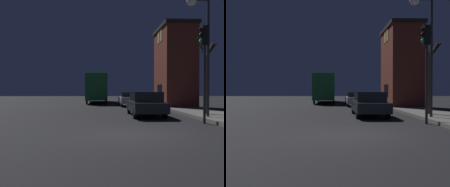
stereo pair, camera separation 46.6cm
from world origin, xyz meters
TOP-DOWN VIEW (x-y plane):
  - ground_plane at (0.00, 0.00)m, footprint 120.00×120.00m
  - brick_building at (5.56, 14.07)m, footprint 2.97×5.34m
  - streetlamp at (3.97, 4.14)m, footprint 1.24×0.53m
  - traffic_light at (3.61, 2.61)m, footprint 0.43×0.24m
  - bare_tree at (5.08, 5.81)m, footprint 1.77×1.28m
  - bus at (-1.77, 23.13)m, footprint 2.43×10.73m
  - car_near_lane at (1.47, 6.17)m, footprint 1.84×4.64m
  - car_mid_lane at (1.47, 15.68)m, footprint 1.76×4.17m

SIDE VIEW (x-z plane):
  - ground_plane at x=0.00m, z-range 0.00..0.00m
  - car_mid_lane at x=1.47m, z-range 0.05..1.44m
  - car_near_lane at x=1.47m, z-range 0.03..1.51m
  - bus at x=-1.77m, z-range 0.34..3.90m
  - bare_tree at x=5.08m, z-range 0.06..4.84m
  - traffic_light at x=3.61m, z-range 0.98..5.56m
  - brick_building at x=5.56m, z-range 0.19..7.49m
  - streetlamp at x=3.97m, z-range 1.79..8.18m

